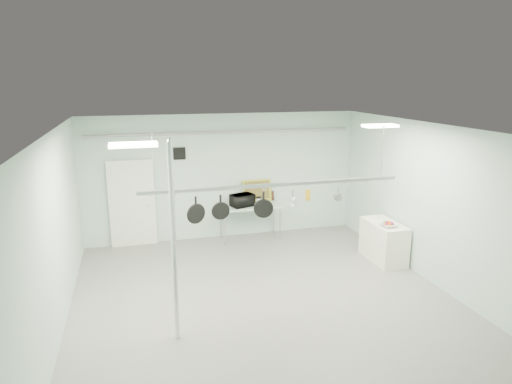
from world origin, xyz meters
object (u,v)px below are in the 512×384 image
object	(u,v)px
pot_rack	(275,183)
skillet_mid	(221,207)
skillet_right	(263,205)
side_cabinet	(384,242)
chrome_pole	(174,244)
coffee_canister	(259,202)
fruit_bowl	(388,225)
prep_table	(250,208)
skillet_left	(196,210)
microwave	(242,200)

from	to	relation	value
pot_rack	skillet_mid	world-z (taller)	pot_rack
skillet_right	side_cabinet	bearing A→B (deg)	34.17
side_cabinet	skillet_right	xyz separation A→B (m)	(-3.16, -1.10, 1.39)
side_cabinet	pot_rack	world-z (taller)	pot_rack
chrome_pole	coffee_canister	bearing A→B (deg)	58.60
side_cabinet	pot_rack	distance (m)	3.62
fruit_bowl	skillet_mid	bearing A→B (deg)	-167.84
prep_table	skillet_mid	xyz separation A→B (m)	(-1.39, -3.30, 1.04)
chrome_pole	coffee_canister	world-z (taller)	chrome_pole
pot_rack	skillet_left	bearing A→B (deg)	180.00
microwave	skillet_right	world-z (taller)	skillet_right
chrome_pole	skillet_mid	distance (m)	1.31
pot_rack	skillet_right	bearing A→B (deg)	180.00
coffee_canister	prep_table	bearing A→B (deg)	155.61
skillet_left	skillet_right	world-z (taller)	same
chrome_pole	skillet_right	size ratio (longest dim) A/B	6.54
coffee_canister	skillet_left	size ratio (longest dim) A/B	0.38
prep_table	pot_rack	world-z (taller)	pot_rack
pot_rack	coffee_canister	xyz separation A→B (m)	(0.61, 3.21, -1.23)
coffee_canister	skillet_mid	bearing A→B (deg)	-116.52
side_cabinet	skillet_right	world-z (taller)	skillet_right
pot_rack	fruit_bowl	size ratio (longest dim) A/B	12.73
prep_table	fruit_bowl	bearing A→B (deg)	-44.94
chrome_pole	microwave	bearing A→B (deg)	63.36
fruit_bowl	side_cabinet	bearing A→B (deg)	73.79
fruit_bowl	skillet_mid	distance (m)	4.06
microwave	pot_rack	bearing A→B (deg)	67.84
chrome_pole	skillet_left	world-z (taller)	chrome_pole
side_cabinet	fruit_bowl	distance (m)	0.57
chrome_pole	pot_rack	world-z (taller)	chrome_pole
prep_table	pot_rack	size ratio (longest dim) A/B	0.33
skillet_right	fruit_bowl	bearing A→B (deg)	30.10
pot_rack	skillet_mid	distance (m)	1.06
side_cabinet	skillet_left	xyz separation A→B (m)	(-4.38, -1.10, 1.39)
chrome_pole	prep_table	distance (m)	4.85
skillet_left	skillet_right	size ratio (longest dim) A/B	1.01
side_cabinet	skillet_mid	distance (m)	4.33
coffee_canister	skillet_right	distance (m)	3.41
side_cabinet	coffee_canister	xyz separation A→B (m)	(-2.34, 2.11, 0.55)
microwave	skillet_mid	xyz separation A→B (m)	(-1.18, -3.25, 0.81)
prep_table	microwave	world-z (taller)	microwave
skillet_right	skillet_mid	bearing A→B (deg)	-165.00
pot_rack	side_cabinet	bearing A→B (deg)	20.45
skillet_right	microwave	bearing A→B (deg)	98.02
side_cabinet	skillet_left	world-z (taller)	skillet_left
side_cabinet	chrome_pole	bearing A→B (deg)	-157.59
side_cabinet	fruit_bowl	world-z (taller)	fruit_bowl
chrome_pole	skillet_left	distance (m)	1.04
pot_rack	skillet_right	world-z (taller)	pot_rack
prep_table	skillet_right	world-z (taller)	skillet_right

